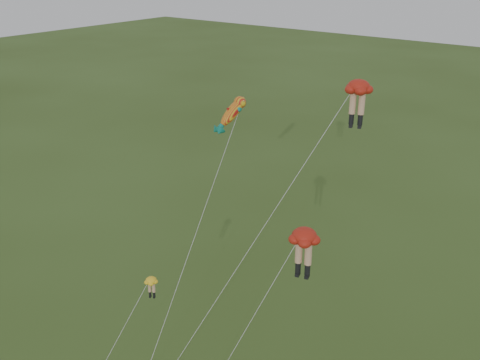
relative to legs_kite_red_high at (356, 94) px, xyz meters
The scene contains 4 objects.
legs_kite_red_high is the anchor object (origin of this frame).
legs_kite_red_mid 8.96m from the legs_kite_red_high, 82.03° to the right, with size 5.94×4.94×13.27m.
legs_kite_yellow 16.65m from the legs_kite_red_high, 131.71° to the right, with size 3.24×4.46×8.05m.
fish_kite 9.77m from the legs_kite_red_high, behind, with size 2.25×12.92×16.97m.
Camera 1 is at (19.45, -18.17, 25.90)m, focal length 40.00 mm.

